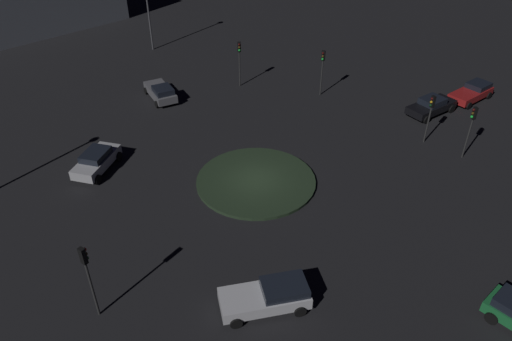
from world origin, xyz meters
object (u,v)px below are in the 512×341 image
object	(u,v)px
car_red	(472,92)
traffic_light_northeast	(472,122)
traffic_light_northwest_near	(322,64)
car_silver	(96,160)
traffic_light_south	(87,269)
car_white	(269,296)
car_black	(431,106)
car_grey	(161,92)
traffic_light_north	(431,110)
traffic_light_northwest	(239,55)

from	to	relation	value
car_red	traffic_light_northeast	distance (m)	10.53
traffic_light_northwest_near	car_silver	bearing A→B (deg)	-31.43
traffic_light_northwest_near	traffic_light_south	xyz separation A→B (m)	(9.52, -26.50, 0.20)
car_red	traffic_light_south	distance (m)	36.06
car_white	traffic_light_northeast	world-z (taller)	traffic_light_northeast
car_black	car_grey	distance (m)	23.51
car_red	car_silver	xyz separation A→B (m)	(-11.77, -30.26, 0.07)
car_silver	traffic_light_north	distance (m)	24.62
traffic_light_south	car_black	bearing A→B (deg)	-12.09
traffic_light_northwest_near	traffic_light_north	bearing A→B (deg)	64.44
traffic_light_northeast	car_grey	bearing A→B (deg)	-33.29
traffic_light_northeast	traffic_light_northwest_near	bearing A→B (deg)	-59.52
car_black	car_silver	distance (m)	27.41
car_black	traffic_light_northwest	world-z (taller)	traffic_light_northwest
car_white	traffic_light_northwest_near	bearing A→B (deg)	-114.83
car_silver	traffic_light_northeast	world-z (taller)	traffic_light_northeast
car_black	traffic_light_north	world-z (taller)	traffic_light_north
car_grey	traffic_light_northwest	distance (m)	7.87
car_grey	traffic_light_northeast	distance (m)	25.64
car_red	traffic_light_north	xyz separation A→B (m)	(1.34, -9.52, 2.07)
traffic_light_northwest_near	car_grey	bearing A→B (deg)	-62.86
traffic_light_northeast	car_silver	bearing A→B (deg)	-8.00
traffic_light_north	car_black	bearing A→B (deg)	-133.87
car_black	traffic_light_south	distance (m)	30.99
car_grey	traffic_light_northwest	bearing A→B (deg)	-96.22
traffic_light_south	traffic_light_northwest	bearing A→B (deg)	21.76
traffic_light_north	traffic_light_south	distance (m)	26.49
car_silver	traffic_light_northwest	xyz separation A→B (m)	(-4.08, 16.48, 2.25)
traffic_light_northwest	car_white	bearing A→B (deg)	-0.91
traffic_light_north	car_red	bearing A→B (deg)	-152.83
traffic_light_northeast	traffic_light_northwest	bearing A→B (deg)	-47.81
car_white	car_black	bearing A→B (deg)	-137.35
car_grey	traffic_light_south	bearing A→B (deg)	153.39
traffic_light_northeast	car_white	bearing A→B (deg)	31.74
car_grey	car_black	bearing A→B (deg)	-124.87
car_black	car_grey	bearing A→B (deg)	138.38
car_grey	car_silver	distance (m)	11.43
car_silver	car_black	bearing A→B (deg)	-57.14
car_black	traffic_light_northwest	xyz separation A→B (m)	(-14.94, -8.69, 2.29)
car_grey	car_silver	xyz separation A→B (m)	(6.55, -9.37, 0.05)
car_red	car_black	size ratio (longest dim) A/B	0.96
traffic_light_north	traffic_light_south	xyz separation A→B (m)	(-1.38, -26.45, 0.39)
traffic_light_northwest_near	traffic_light_northwest	bearing A→B (deg)	-81.00
traffic_light_south	traffic_light_northwest_near	bearing A→B (deg)	6.05
car_black	car_silver	bearing A→B (deg)	162.81
traffic_light_northwest_near	traffic_light_northeast	bearing A→B (deg)	65.45
car_white	traffic_light_northeast	size ratio (longest dim) A/B	1.16
traffic_light_northeast	traffic_light_south	world-z (taller)	traffic_light_south
car_white	car_silver	size ratio (longest dim) A/B	1.10
car_black	car_grey	size ratio (longest dim) A/B	1.04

